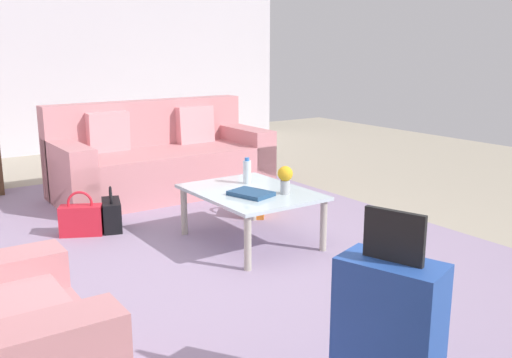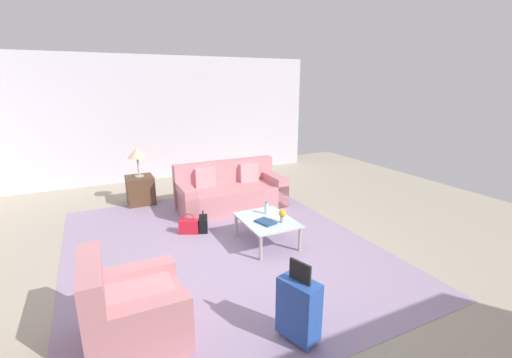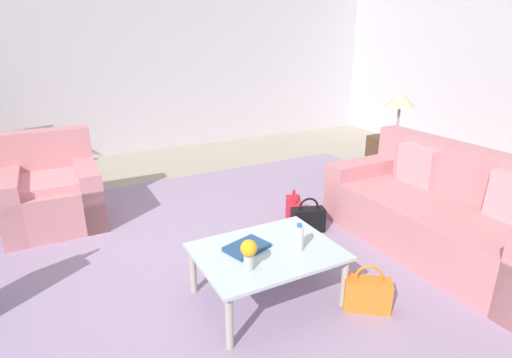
% 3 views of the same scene
% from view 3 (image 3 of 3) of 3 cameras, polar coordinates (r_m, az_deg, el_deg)
% --- Properties ---
extents(ground_plane, '(12.00, 12.00, 0.00)m').
position_cam_3_polar(ground_plane, '(3.34, -9.06, -13.86)').
color(ground_plane, '#A89E89').
extents(wall_back, '(10.24, 0.12, 3.10)m').
position_cam_3_polar(wall_back, '(6.78, -21.80, 16.04)').
color(wall_back, silver).
rests_on(wall_back, ground).
extents(area_rug, '(5.20, 4.40, 0.01)m').
position_cam_3_polar(area_rug, '(3.69, -1.18, -10.00)').
color(area_rug, '#9984A3').
rests_on(area_rug, ground).
extents(couch, '(0.94, 2.11, 0.91)m').
position_cam_3_polar(couch, '(3.97, 25.63, -4.92)').
color(couch, '#C67F84').
rests_on(couch, ground).
extents(armchair, '(0.90, 0.91, 0.92)m').
position_cam_3_polar(armchair, '(4.59, -27.08, -1.94)').
color(armchair, '#C67F84').
rests_on(armchair, ground).
extents(coffee_table, '(0.99, 0.75, 0.40)m').
position_cam_3_polar(coffee_table, '(2.89, 1.57, -10.93)').
color(coffee_table, silver).
rests_on(coffee_table, ground).
extents(water_bottle, '(0.06, 0.06, 0.20)m').
position_cam_3_polar(water_bottle, '(2.84, 6.15, -8.36)').
color(water_bottle, silver).
rests_on(water_bottle, coffee_table).
extents(coffee_table_book, '(0.34, 0.28, 0.03)m').
position_cam_3_polar(coffee_table_book, '(2.87, -1.33, -9.72)').
color(coffee_table_book, navy).
rests_on(coffee_table_book, coffee_table).
extents(flower_vase, '(0.11, 0.11, 0.21)m').
position_cam_3_polar(flower_vase, '(2.60, -1.03, -10.36)').
color(flower_vase, '#B2B7BC').
rests_on(flower_vase, coffee_table).
extents(side_table, '(0.53, 0.53, 0.58)m').
position_cam_3_polar(side_table, '(5.66, 19.03, 2.83)').
color(side_table, '#513823').
rests_on(side_table, ground).
extents(table_lamp, '(0.38, 0.38, 0.61)m').
position_cam_3_polar(table_lamp, '(5.50, 19.94, 10.56)').
color(table_lamp, '#ADA899').
rests_on(table_lamp, side_table).
extents(handbag_black, '(0.35, 0.23, 0.36)m').
position_cam_3_polar(handbag_black, '(3.99, 7.48, -5.72)').
color(handbag_black, black).
rests_on(handbag_black, ground).
extents(handbag_orange, '(0.34, 0.31, 0.36)m').
position_cam_3_polar(handbag_orange, '(3.02, 15.62, -15.48)').
color(handbag_orange, orange).
rests_on(handbag_orange, ground).
extents(handbag_red, '(0.27, 0.35, 0.36)m').
position_cam_3_polar(handbag_red, '(4.17, 5.43, -4.45)').
color(handbag_red, red).
rests_on(handbag_red, ground).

